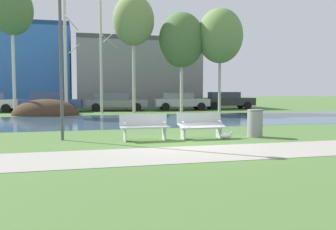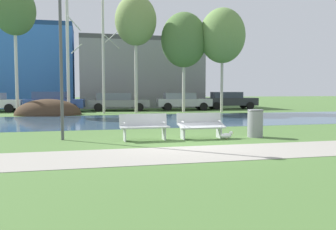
{
  "view_description": "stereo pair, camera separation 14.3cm",
  "coord_description": "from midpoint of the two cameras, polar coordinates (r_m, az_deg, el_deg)",
  "views": [
    {
      "loc": [
        -3.05,
        -10.57,
        1.67
      ],
      "look_at": [
        -0.04,
        1.5,
        0.78
      ],
      "focal_mm": 38.03,
      "sensor_mm": 36.0,
      "label": 1
    },
    {
      "loc": [
        -2.91,
        -10.61,
        1.67
      ],
      "look_at": [
        -0.04,
        1.5,
        0.78
      ],
      "focal_mm": 38.03,
      "sensor_mm": 36.0,
      "label": 2
    }
  ],
  "objects": [
    {
      "name": "birch_left",
      "position": [
        25.38,
        -16.23,
        9.37
      ],
      "size": [
        1.08,
        1.86,
        8.07
      ],
      "color": "beige",
      "rests_on": "ground"
    },
    {
      "name": "trash_bin",
      "position": [
        12.91,
        13.45,
        -1.22
      ],
      "size": [
        0.56,
        0.56,
        0.97
      ],
      "color": "gray",
      "rests_on": "ground"
    },
    {
      "name": "birch_center",
      "position": [
        26.48,
        -5.71,
        14.79
      ],
      "size": [
        2.98,
        2.98,
        8.51
      ],
      "color": "#BCB7A8",
      "rests_on": "ground"
    },
    {
      "name": "seagull",
      "position": [
        12.17,
        9.06,
        -3.23
      ],
      "size": [
        0.48,
        0.18,
        0.27
      ],
      "color": "white",
      "rests_on": "ground"
    },
    {
      "name": "birch_center_left",
      "position": [
        25.67,
        -10.8,
        10.31
      ],
      "size": [
        1.23,
        2.15,
        8.92
      ],
      "color": "beige",
      "rests_on": "ground"
    },
    {
      "name": "ground_plane",
      "position": [
        20.87,
        -5.77,
        -0.53
      ],
      "size": [
        120.0,
        120.0,
        0.0
      ],
      "primitive_type": "plane",
      "color": "#476B33"
    },
    {
      "name": "river_band",
      "position": [
        19.49,
        -5.18,
        -0.84
      ],
      "size": [
        80.0,
        8.52,
        0.01
      ],
      "primitive_type": "cube",
      "color": "#33516B",
      "rests_on": "ground"
    },
    {
      "name": "parked_suv_fifth_dark",
      "position": [
        31.32,
        9.28,
        2.39
      ],
      "size": [
        4.59,
        2.28,
        1.47
      ],
      "color": "#282B30",
      "rests_on": "ground"
    },
    {
      "name": "paved_path_strip",
      "position": [
        9.41,
        4.7,
        -6.13
      ],
      "size": [
        60.0,
        2.31,
        0.01
      ],
      "primitive_type": "cube",
      "color": "gray",
      "rests_on": "ground"
    },
    {
      "name": "streetlamp",
      "position": [
        12.42,
        -17.23,
        13.75
      ],
      "size": [
        0.32,
        0.32,
        5.74
      ],
      "color": "#4C4C51",
      "rests_on": "ground"
    },
    {
      "name": "parked_hatch_third_grey",
      "position": [
        28.58,
        -8.63,
        2.19
      ],
      "size": [
        4.92,
        2.44,
        1.41
      ],
      "color": "slate",
      "rests_on": "ground"
    },
    {
      "name": "birch_right",
      "position": [
        27.12,
        8.19,
        12.44
      ],
      "size": [
        3.36,
        3.36,
        7.66
      ],
      "color": "#BCB7A8",
      "rests_on": "ground"
    },
    {
      "name": "building_grey_warehouse",
      "position": [
        36.45,
        -5.53,
        6.5
      ],
      "size": [
        11.29,
        9.69,
        6.45
      ],
      "color": "gray",
      "rests_on": "ground"
    },
    {
      "name": "birch_far_left",
      "position": [
        25.97,
        -23.89,
        15.04
      ],
      "size": [
        2.67,
        2.67,
        8.72
      ],
      "color": "beige",
      "rests_on": "ground"
    },
    {
      "name": "bench_right",
      "position": [
        12.22,
        4.95,
        -1.57
      ],
      "size": [
        1.61,
        0.59,
        0.87
      ],
      "color": "#B2B5B7",
      "rests_on": "ground"
    },
    {
      "name": "soil_mound",
      "position": [
        24.79,
        -19.12,
        -0.01
      ],
      "size": [
        4.3,
        2.78,
        2.13
      ],
      "primitive_type": "ellipsoid",
      "color": "#423021",
      "rests_on": "ground"
    },
    {
      "name": "parked_sedan_second_blue",
      "position": [
        28.05,
        -18.34,
        2.09
      ],
      "size": [
        4.4,
        2.29,
        1.52
      ],
      "color": "#2D4793",
      "rests_on": "ground"
    },
    {
      "name": "bench_left",
      "position": [
        11.73,
        -4.13,
        -1.8
      ],
      "size": [
        1.61,
        0.59,
        0.87
      ],
      "color": "#B2B5B7",
      "rests_on": "ground"
    },
    {
      "name": "birch_center_right",
      "position": [
        26.96,
        2.05,
        11.91
      ],
      "size": [
        3.38,
        3.38,
        7.39
      ],
      "color": "beige",
      "rests_on": "ground"
    },
    {
      "name": "parked_wagon_fourth_silver",
      "position": [
        29.25,
        1.86,
        2.28
      ],
      "size": [
        4.56,
        2.29,
        1.41
      ],
      "color": "#B2B5BC",
      "rests_on": "ground"
    }
  ]
}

